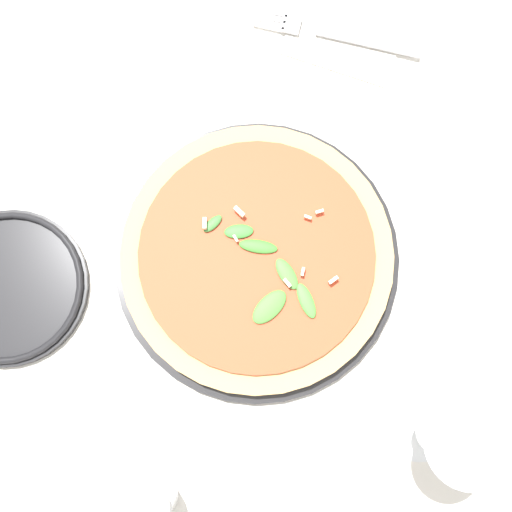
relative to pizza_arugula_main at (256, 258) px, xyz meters
The scene contains 7 objects.
ground_plane 0.02m from the pizza_arugula_main, behind, with size 6.00×6.00×0.00m, color silver.
pizza_arugula_main is the anchor object (origin of this frame).
wine_glass 0.28m from the pizza_arugula_main, 168.74° to the left, with size 0.08×0.08×0.17m.
napkin 0.31m from the pizza_arugula_main, 76.52° to the right, with size 0.16×0.13×0.01m.
fork 0.31m from the pizza_arugula_main, 75.03° to the right, with size 0.21×0.09×0.00m.
side_plate_white 0.29m from the pizza_arugula_main, 41.01° to the left, with size 0.19×0.19×0.02m.
shaker_pepper 0.28m from the pizza_arugula_main, 103.52° to the left, with size 0.03×0.03×0.07m.
Camera 1 is at (-0.06, 0.10, 0.70)m, focal length 42.00 mm.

